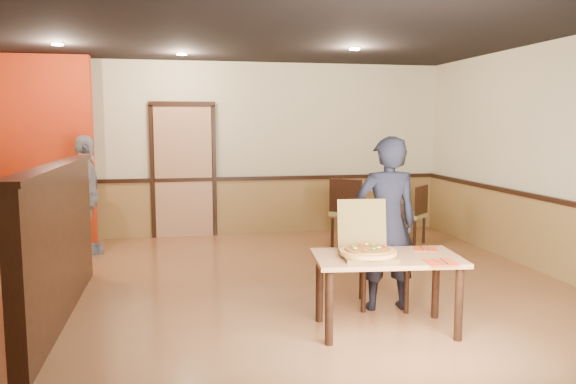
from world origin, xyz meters
The scene contains 26 objects.
floor centered at (0.00, 0.00, 0.00)m, with size 7.00×7.00×0.00m, color #A3673F.
ceiling centered at (0.00, 0.00, 2.80)m, with size 7.00×7.00×0.00m, color black.
wall_back centered at (0.00, 3.50, 1.40)m, with size 7.00×7.00×0.00m, color beige.
wall_right centered at (3.50, 0.00, 1.40)m, with size 7.00×7.00×0.00m, color beige.
wainscot_back centered at (0.00, 3.47, 0.45)m, with size 7.00×0.04×0.90m, color olive.
chair_rail_back centered at (0.00, 3.45, 0.92)m, with size 7.00×0.06×0.06m, color black.
wainscot_right centered at (3.47, 0.00, 0.45)m, with size 0.04×7.00×0.90m, color olive.
chair_rail_right centered at (3.45, 0.00, 0.92)m, with size 0.06×7.00×0.06m, color black.
back_door centered at (-0.80, 3.46, 1.05)m, with size 0.90×0.06×2.10m, color tan.
booth_partition centered at (-2.00, -0.20, 0.74)m, with size 0.20×3.10×1.44m.
red_accent_panel centered at (-2.90, 3.00, 1.40)m, with size 1.60×0.20×2.78m, color #B52A0C.
spot_a centered at (-2.30, 1.80, 2.78)m, with size 0.14×0.14×0.02m, color beige.
spot_b centered at (-0.80, 2.50, 2.78)m, with size 0.14×0.14×0.02m, color beige.
spot_c centered at (1.40, 1.50, 2.78)m, with size 0.14×0.14×0.02m, color beige.
main_table centered at (0.88, -1.12, 0.57)m, with size 1.33×0.85×0.67m.
diner_chair centered at (1.12, -0.41, 0.55)m, with size 0.62×0.62×1.01m.
side_chair_left centered at (1.56, 2.16, 0.56)m, with size 0.71×0.71×1.03m.
side_chair_right centered at (2.56, 2.17, 0.49)m, with size 0.63×0.63×0.90m.
side_table centered at (2.06, 2.77, 0.65)m, with size 0.82×0.82×0.83m.
diner centered at (1.09, -0.56, 0.85)m, with size 0.62×0.41×1.70m, color black.
passerby centered at (-2.15, 2.52, 0.83)m, with size 0.97×0.40×1.66m, color gray.
pizza_box centered at (0.70, -1.10, 0.73)m, with size 0.50×0.57×0.47m.
pizza centered at (0.69, -1.15, 0.72)m, with size 0.49×0.49×0.03m, color #D4944D.
napkin_near centered at (1.22, -1.44, 0.68)m, with size 0.25×0.25×0.01m.
napkin_far centered at (1.32, -0.95, 0.68)m, with size 0.27×0.27×0.01m.
condiment centered at (2.19, 2.78, 0.91)m, with size 0.06×0.06×0.15m, color brown.
Camera 1 is at (-0.90, -5.64, 1.82)m, focal length 35.00 mm.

